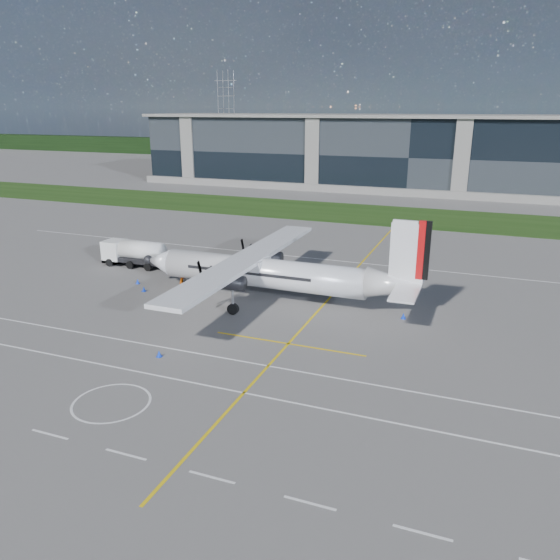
{
  "coord_description": "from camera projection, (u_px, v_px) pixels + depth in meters",
  "views": [
    {
      "loc": [
        16.17,
        -41.57,
        17.14
      ],
      "look_at": [
        -0.36,
        0.88,
        2.65
      ],
      "focal_mm": 35.0,
      "sensor_mm": 36.0,
      "label": 1
    }
  ],
  "objects": [
    {
      "name": "safety_cone_portwing",
      "position": [
        159.0,
        354.0,
        39.11
      ],
      "size": [
        0.36,
        0.36,
        0.5
      ],
      "primitive_type": "cone",
      "color": "#0C33D2",
      "rests_on": "ground"
    },
    {
      "name": "safety_cone_fwd",
      "position": [
        138.0,
        281.0,
        55.3
      ],
      "size": [
        0.36,
        0.36,
        0.5
      ],
      "primitive_type": "cone",
      "color": "#0C33D2",
      "rests_on": "ground"
    },
    {
      "name": "safety_cone_tail",
      "position": [
        403.0,
        316.0,
        46.18
      ],
      "size": [
        0.36,
        0.36,
        0.5
      ],
      "primitive_type": "cone",
      "color": "#0C33D2",
      "rests_on": "ground"
    },
    {
      "name": "tree_line",
      "position": [
        442.0,
        154.0,
        171.11
      ],
      "size": [
        400.0,
        6.0,
        6.0
      ],
      "primitive_type": "cube",
      "color": "black",
      "rests_on": "ground"
    },
    {
      "name": "fuel_tanker_truck",
      "position": [
        130.0,
        253.0,
        61.28
      ],
      "size": [
        7.82,
        2.54,
        2.93
      ],
      "primitive_type": null,
      "color": "white",
      "rests_on": "ground"
    },
    {
      "name": "terminal_building",
      "position": [
        416.0,
        154.0,
        116.47
      ],
      "size": [
        120.0,
        20.0,
        15.0
      ],
      "primitive_type": "cube",
      "color": "black",
      "rests_on": "ground"
    },
    {
      "name": "white_lane_line",
      "position": [
        202.0,
        384.0,
        35.27
      ],
      "size": [
        90.0,
        0.15,
        0.01
      ],
      "primitive_type": "cube",
      "color": "white",
      "rests_on": "ground"
    },
    {
      "name": "turboprop_aircraft",
      "position": [
        273.0,
        257.0,
        49.11
      ],
      "size": [
        27.29,
        28.3,
        8.49
      ],
      "primitive_type": null,
      "color": "white",
      "rests_on": "ground"
    },
    {
      "name": "ground_crew_person",
      "position": [
        182.0,
        279.0,
        53.5
      ],
      "size": [
        0.78,
        0.96,
        2.1
      ],
      "primitive_type": "imported",
      "rotation": [
        0.0,
        0.0,
        1.78
      ],
      "color": "#F25907",
      "rests_on": "ground"
    },
    {
      "name": "yellow_taxiway_centerline",
      "position": [
        343.0,
        283.0,
        55.54
      ],
      "size": [
        0.2,
        70.0,
        0.01
      ],
      "primitive_type": "cube",
      "color": "yellow",
      "rests_on": "ground"
    },
    {
      "name": "safety_cone_nose_port",
      "position": [
        144.0,
        289.0,
        53.0
      ],
      "size": [
        0.36,
        0.36,
        0.5
      ],
      "primitive_type": "cone",
      "color": "#0C33D2",
      "rests_on": "ground"
    },
    {
      "name": "ground",
      "position": [
        375.0,
        225.0,
        83.22
      ],
      "size": [
        400.0,
        400.0,
        0.0
      ],
      "primitive_type": "plane",
      "color": "#595754",
      "rests_on": "ground"
    },
    {
      "name": "pylon_west",
      "position": [
        226.0,
        113.0,
        204.02
      ],
      "size": [
        9.0,
        4.6,
        30.0
      ],
      "primitive_type": null,
      "color": "gray",
      "rests_on": "ground"
    },
    {
      "name": "grass_strip",
      "position": [
        385.0,
        215.0,
        90.32
      ],
      "size": [
        400.0,
        18.0,
        0.04
      ],
      "primitive_type": "cube",
      "color": "#1A390F",
      "rests_on": "ground"
    },
    {
      "name": "baggage_tug",
      "position": [
        202.0,
        267.0,
        57.73
      ],
      "size": [
        3.36,
        2.02,
        2.02
      ],
      "primitive_type": null,
      "color": "silver",
      "rests_on": "ground"
    }
  ]
}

